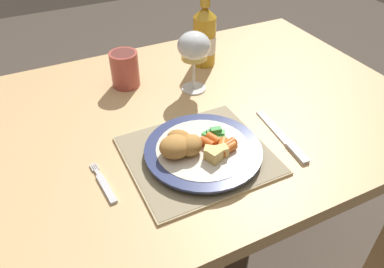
{
  "coord_description": "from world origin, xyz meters",
  "views": [
    {
      "loc": [
        -0.31,
        -0.7,
        1.29
      ],
      "look_at": [
        -0.03,
        -0.13,
        0.78
      ],
      "focal_mm": 35.0,
      "sensor_mm": 36.0,
      "label": 1
    }
  ],
  "objects_px": {
    "bottle": "(204,35)",
    "dinner_plate": "(203,151)",
    "wine_glass": "(194,49)",
    "drinking_cup": "(125,69)",
    "table_knife": "(285,140)",
    "dining_table": "(181,144)",
    "fork": "(105,185)"
  },
  "relations": [
    {
      "from": "dining_table",
      "to": "bottle",
      "type": "distance_m",
      "value": 0.33
    },
    {
      "from": "dining_table",
      "to": "bottle",
      "type": "relative_size",
      "value": 4.82
    },
    {
      "from": "dining_table",
      "to": "wine_glass",
      "type": "distance_m",
      "value": 0.25
    },
    {
      "from": "fork",
      "to": "bottle",
      "type": "height_order",
      "value": "bottle"
    },
    {
      "from": "bottle",
      "to": "wine_glass",
      "type": "bearing_deg",
      "value": -128.18
    },
    {
      "from": "dinner_plate",
      "to": "dining_table",
      "type": "bearing_deg",
      "value": 82.21
    },
    {
      "from": "dining_table",
      "to": "drinking_cup",
      "type": "relative_size",
      "value": 12.54
    },
    {
      "from": "dinner_plate",
      "to": "fork",
      "type": "relative_size",
      "value": 2.02
    },
    {
      "from": "wine_glass",
      "to": "drinking_cup",
      "type": "height_order",
      "value": "wine_glass"
    },
    {
      "from": "table_knife",
      "to": "bottle",
      "type": "bearing_deg",
      "value": 89.19
    },
    {
      "from": "fork",
      "to": "wine_glass",
      "type": "relative_size",
      "value": 0.76
    },
    {
      "from": "bottle",
      "to": "dinner_plate",
      "type": "bearing_deg",
      "value": -117.81
    },
    {
      "from": "dining_table",
      "to": "wine_glass",
      "type": "bearing_deg",
      "value": 47.52
    },
    {
      "from": "dining_table",
      "to": "drinking_cup",
      "type": "bearing_deg",
      "value": 111.54
    },
    {
      "from": "dinner_plate",
      "to": "table_knife",
      "type": "bearing_deg",
      "value": -10.19
    },
    {
      "from": "dining_table",
      "to": "table_knife",
      "type": "bearing_deg",
      "value": -50.04
    },
    {
      "from": "bottle",
      "to": "drinking_cup",
      "type": "xyz_separation_m",
      "value": [
        -0.25,
        -0.02,
        -0.04
      ]
    },
    {
      "from": "dining_table",
      "to": "table_knife",
      "type": "distance_m",
      "value": 0.29
    },
    {
      "from": "dinner_plate",
      "to": "table_knife",
      "type": "distance_m",
      "value": 0.2
    },
    {
      "from": "dinner_plate",
      "to": "wine_glass",
      "type": "distance_m",
      "value": 0.3
    },
    {
      "from": "fork",
      "to": "bottle",
      "type": "relative_size",
      "value": 0.49
    },
    {
      "from": "bottle",
      "to": "drinking_cup",
      "type": "relative_size",
      "value": 2.6
    },
    {
      "from": "dinner_plate",
      "to": "bottle",
      "type": "relative_size",
      "value": 1.0
    },
    {
      "from": "dining_table",
      "to": "dinner_plate",
      "type": "relative_size",
      "value": 4.85
    },
    {
      "from": "dining_table",
      "to": "wine_glass",
      "type": "height_order",
      "value": "wine_glass"
    },
    {
      "from": "wine_glass",
      "to": "drinking_cup",
      "type": "bearing_deg",
      "value": 147.24
    },
    {
      "from": "dining_table",
      "to": "table_knife",
      "type": "height_order",
      "value": "table_knife"
    },
    {
      "from": "dining_table",
      "to": "fork",
      "type": "distance_m",
      "value": 0.31
    },
    {
      "from": "dinner_plate",
      "to": "drinking_cup",
      "type": "height_order",
      "value": "drinking_cup"
    },
    {
      "from": "fork",
      "to": "table_knife",
      "type": "height_order",
      "value": "table_knife"
    },
    {
      "from": "table_knife",
      "to": "drinking_cup",
      "type": "distance_m",
      "value": 0.47
    },
    {
      "from": "wine_glass",
      "to": "bottle",
      "type": "bearing_deg",
      "value": 51.82
    }
  ]
}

